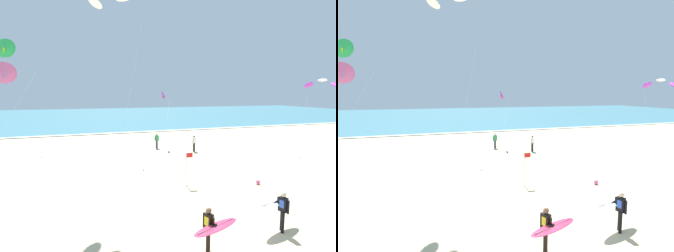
# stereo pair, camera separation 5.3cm
# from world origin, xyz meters

# --- Properties ---
(ground_plane) EXTENTS (160.00, 160.00, 0.00)m
(ground_plane) POSITION_xyz_m (0.00, 0.00, 0.00)
(ground_plane) COLOR #D1BA8E
(ocean_water) EXTENTS (160.00, 60.00, 0.08)m
(ocean_water) POSITION_xyz_m (0.00, 57.72, 0.04)
(ocean_water) COLOR teal
(ocean_water) RESTS_ON ground
(shoreline_foam) EXTENTS (160.00, 0.93, 0.01)m
(shoreline_foam) POSITION_xyz_m (0.00, 28.02, 0.09)
(shoreline_foam) COLOR white
(shoreline_foam) RESTS_ON ocean_water
(surfer_lead) EXTENTS (2.17, 1.15, 1.71)m
(surfer_lead) POSITION_xyz_m (3.26, -0.84, 1.04)
(surfer_lead) COLOR black
(surfer_lead) RESTS_ON ground
(surfer_trailing) EXTENTS (2.15, 1.22, 1.71)m
(surfer_trailing) POSITION_xyz_m (-0.22, -1.53, 1.04)
(surfer_trailing) COLOR black
(surfer_trailing) RESTS_ON ground
(kite_delta_rose_near) EXTENTS (5.22, 1.51, 7.19)m
(kite_delta_rose_near) POSITION_xyz_m (-7.74, 4.43, 6.63)
(kite_delta_rose_near) COLOR pink
(kite_delta_rose_near) RESTS_ON ground
(kite_delta_emerald_far) EXTENTS (2.67, 0.62, 9.02)m
(kite_delta_emerald_far) POSITION_xyz_m (-8.70, 9.13, 8.38)
(kite_delta_emerald_far) COLOR green
(kite_delta_emerald_far) RESTS_ON ground
(kite_arc_golden_high) EXTENTS (3.83, 4.56, 11.04)m
(kite_arc_golden_high) POSITION_xyz_m (-2.82, 5.77, 10.70)
(kite_arc_golden_high) COLOR white
(kite_arc_golden_high) RESTS_ON ground
(kite_arc_ivory_low) EXTENTS (2.85, 4.10, 6.74)m
(kite_arc_ivory_low) POSITION_xyz_m (12.15, 5.50, 6.40)
(kite_arc_ivory_low) COLOR purple
(kite_arc_ivory_low) RESTS_ON ground
(kite_delta_violet_distant) EXTENTS (0.75, 4.08, 5.97)m
(kite_delta_violet_distant) POSITION_xyz_m (3.89, 17.64, 5.44)
(kite_delta_violet_distant) COLOR purple
(kite_delta_violet_distant) RESTS_ON ground
(bystander_green_top) EXTENTS (0.49, 0.23, 1.59)m
(bystander_green_top) POSITION_xyz_m (2.82, 16.62, 0.81)
(bystander_green_top) COLOR #2D334C
(bystander_green_top) RESTS_ON ground
(bystander_white_top) EXTENTS (0.46, 0.30, 1.59)m
(bystander_white_top) POSITION_xyz_m (5.88, 14.01, 0.81)
(bystander_white_top) COLOR black
(bystander_white_top) RESTS_ON ground
(lifeguard_flag) EXTENTS (0.44, 0.05, 2.10)m
(lifeguard_flag) POSITION_xyz_m (1.64, 5.39, 1.27)
(lifeguard_flag) COLOR silver
(lifeguard_flag) RESTS_ON ground
(beach_ball) EXTENTS (0.28, 0.28, 0.28)m
(beach_ball) POSITION_xyz_m (5.97, 4.14, 0.14)
(beach_ball) COLOR pink
(beach_ball) RESTS_ON ground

